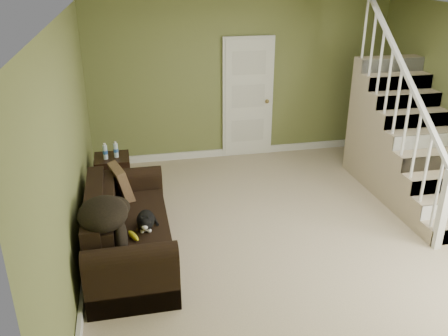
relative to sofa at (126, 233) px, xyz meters
name	(u,v)px	position (x,y,z in m)	size (l,w,h in m)	color
floor	(293,234)	(2.01, 0.06, -0.31)	(5.00, 5.50, 0.01)	tan
ceiling	(308,15)	(2.01, 0.06, 2.29)	(5.00, 5.50, 0.01)	white
wall_back	(242,81)	(2.01, 2.81, 0.99)	(5.00, 0.04, 2.60)	olive
wall_left	(70,152)	(-0.49, 0.06, 0.99)	(0.04, 5.50, 2.60)	olive
baseboard_back	(241,151)	(2.01, 2.78, -0.25)	(5.00, 0.04, 0.12)	white
baseboard_left	(87,253)	(-0.46, 0.06, -0.25)	(0.04, 5.50, 0.12)	white
door	(248,98)	(2.12, 2.77, 0.70)	(0.86, 0.12, 2.02)	white
staircase	(404,147)	(4.01, 1.03, 0.33)	(1.00, 2.51, 2.82)	tan
sofa	(126,233)	(0.00, 0.00, 0.00)	(0.89, 2.06, 0.82)	black
side_table	(113,175)	(-0.14, 1.66, -0.01)	(0.49, 0.49, 0.81)	black
cat	(146,221)	(0.23, -0.17, 0.23)	(0.24, 0.51, 0.25)	black
banana	(133,236)	(0.08, -0.35, 0.16)	(0.06, 0.22, 0.06)	yellow
throw_pillow	(122,183)	(-0.01, 0.68, 0.31)	(0.11, 0.44, 0.44)	#432D1A
throw_blanket	(103,214)	(-0.19, -0.48, 0.53)	(0.48, 0.64, 0.26)	black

